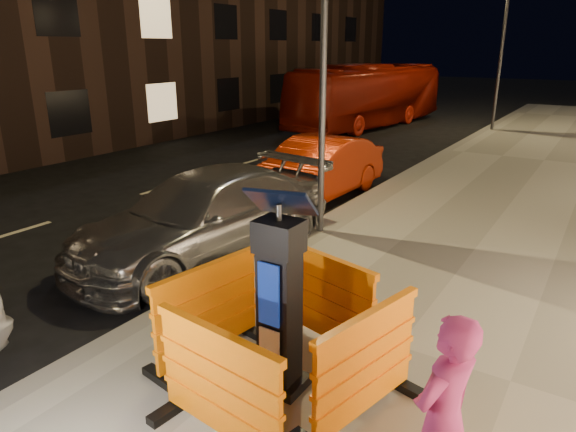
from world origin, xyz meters
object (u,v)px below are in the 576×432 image
Objects in this scene: barrier_front at (219,387)px; man at (443,420)px; parking_kiosk at (279,297)px; barrier_bldgside at (366,367)px; barrier_kerbside at (208,312)px; car_silver at (207,256)px; bus_doubledecker at (367,126)px; car_red at (315,198)px; barrier_back at (325,300)px.

man reaches higher than barrier_front.
parking_kiosk reaches higher than barrier_bldgside.
barrier_kerbside and barrier_bldgside have the same top height.
barrier_bldgside reaches higher than car_silver.
car_red is at bearing -65.48° from bus_doubledecker.
car_silver is at bearing 168.21° from barrier_back.
barrier_kerbside is at bearing -39.42° from car_silver.
car_silver is (-4.16, 2.51, -0.72)m from barrier_bldgside.
barrier_kerbside is 1.00× the size of barrier_bldgside.
parking_kiosk is 19.69m from bus_doubledecker.
barrier_front is 0.87× the size of man.
bus_doubledecker is 21.00m from man.
barrier_front reaches higher than car_red.
barrier_bldgside is at bearing -107.53° from man.
man reaches higher than car_silver.
barrier_front is at bearing -78.86° from parking_kiosk.
barrier_kerbside is 1.90m from barrier_bldgside.
barrier_front is 1.00× the size of barrier_back.
barrier_kerbside is 0.15× the size of bus_doubledecker.
bus_doubledecker is at bearing 126.78° from barrier_back.
barrier_front is 0.29× the size of car_silver.
parking_kiosk reaches higher than bus_doubledecker.
barrier_back is 1.00× the size of barrier_kerbside.
barrier_kerbside is (-0.95, 0.95, 0.00)m from barrier_front.
barrier_back reaches higher than car_silver.
parking_kiosk is 4.24m from car_silver.
barrier_bldgside is 0.87× the size of man.
bus_doubledecker is at bearing 112.91° from car_silver.
parking_kiosk is at bearing -80.86° from barrier_kerbside.
barrier_back is at bearing -17.31° from car_silver.
man is (5.21, -7.33, 0.99)m from car_red.
barrier_front and barrier_kerbside have the same top height.
car_red is at bearing 128.00° from parking_kiosk.
barrier_back is at bearing -61.17° from bus_doubledecker.
parking_kiosk is at bearing 96.14° from barrier_front.
bus_doubledecker is (-8.18, 18.28, -0.72)m from barrier_bldgside.
bus_doubledecker is (-7.23, 18.28, -1.17)m from parking_kiosk.
car_silver is (-3.21, 2.51, -1.17)m from parking_kiosk.
barrier_front is 4.77m from car_silver.
man is at bearing -23.48° from car_silver.
man reaches higher than car_red.
bus_doubledecker reaches higher than barrier_front.
barrier_back is (0.00, 0.95, -0.45)m from parking_kiosk.
parking_kiosk reaches higher than barrier_back.
barrier_kerbside is at bearing -84.19° from man.
bus_doubledecker is at bearing 28.09° from barrier_kerbside.
bus_doubledecker is (-7.23, 19.23, -0.72)m from barrier_front.
parking_kiosk is 1.05m from barrier_back.
barrier_kerbside is (-0.95, -0.95, 0.00)m from barrier_back.
barrier_front is at bearing -75.86° from barrier_back.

